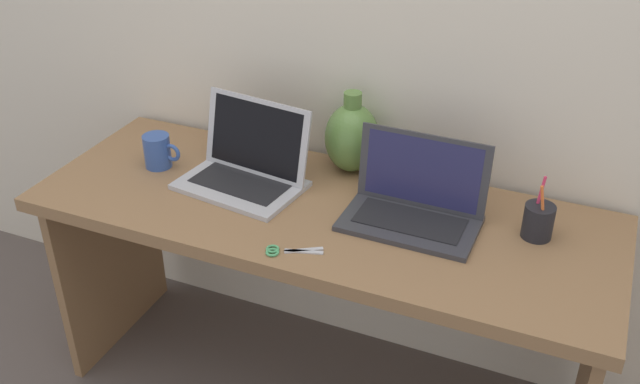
# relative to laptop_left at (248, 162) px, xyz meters

# --- Properties ---
(back_wall) EXTENTS (4.40, 0.04, 2.40)m
(back_wall) POSITION_rel_laptop_left_xyz_m (0.25, 0.29, 0.42)
(back_wall) COLOR beige
(back_wall) RESTS_ON ground
(desk) EXTENTS (1.64, 0.60, 0.72)m
(desk) POSITION_rel_laptop_left_xyz_m (0.25, -0.05, -0.21)
(desk) COLOR olive
(desk) RESTS_ON ground
(laptop_left) EXTENTS (0.38, 0.28, 0.24)m
(laptop_left) POSITION_rel_laptop_left_xyz_m (0.00, 0.00, 0.00)
(laptop_left) COLOR #B2B2B7
(laptop_left) RESTS_ON desk
(laptop_right) EXTENTS (0.36, 0.22, 0.23)m
(laptop_right) POSITION_rel_laptop_left_xyz_m (0.51, 0.00, -0.00)
(laptop_right) COLOR #333338
(laptop_right) RESTS_ON desk
(green_vase) EXTENTS (0.16, 0.16, 0.25)m
(green_vase) POSITION_rel_laptop_left_xyz_m (0.25, 0.19, 0.05)
(green_vase) COLOR #5B843D
(green_vase) RESTS_ON desk
(coffee_mug) EXTENTS (0.12, 0.08, 0.10)m
(coffee_mug) POSITION_rel_laptop_left_xyz_m (-0.30, -0.02, -0.01)
(coffee_mug) COLOR #335199
(coffee_mug) RESTS_ON desk
(pen_cup) EXTENTS (0.08, 0.08, 0.17)m
(pen_cup) POSITION_rel_laptop_left_xyz_m (0.83, 0.04, -0.02)
(pen_cup) COLOR black
(pen_cup) RESTS_ON desk
(scissors) EXTENTS (0.14, 0.09, 0.01)m
(scissors) POSITION_rel_laptop_left_xyz_m (0.25, -0.28, -0.06)
(scissors) COLOR #B7B7BC
(scissors) RESTS_ON desk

